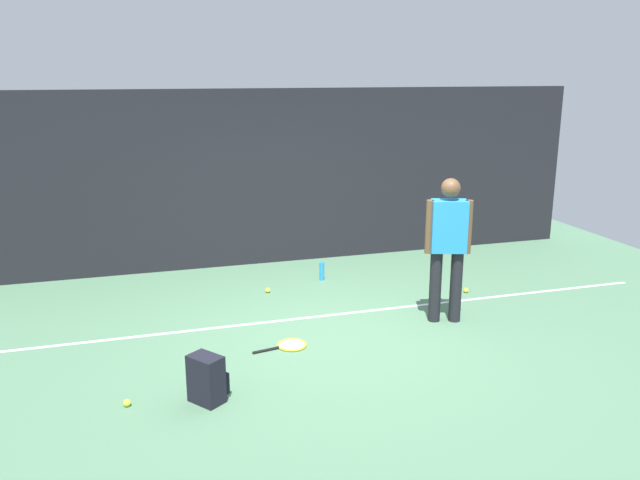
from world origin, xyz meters
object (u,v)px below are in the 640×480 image
(tennis_racket, at_px, (290,345))
(tennis_ball_near_player, at_px, (466,290))
(tennis_player, at_px, (448,242))
(backpack, at_px, (208,379))
(water_bottle, at_px, (322,271))
(tennis_ball_by_fence, at_px, (268,290))
(tennis_ball_mid_court, at_px, (127,403))

(tennis_racket, relative_size, tennis_ball_near_player, 9.61)
(tennis_player, bearing_deg, tennis_racket, -156.75)
(tennis_ball_near_player, bearing_deg, backpack, -152.18)
(water_bottle, bearing_deg, tennis_ball_near_player, -32.45)
(tennis_racket, distance_m, water_bottle, 2.30)
(tennis_ball_by_fence, bearing_deg, water_bottle, 19.98)
(tennis_player, relative_size, tennis_ball_mid_court, 25.76)
(tennis_racket, height_order, tennis_ball_near_player, tennis_ball_near_player)
(tennis_player, bearing_deg, water_bottle, 134.15)
(tennis_ball_mid_court, relative_size, water_bottle, 0.26)
(tennis_player, distance_m, water_bottle, 2.26)
(backpack, xyz_separation_m, tennis_ball_by_fence, (1.13, 2.69, -0.18))
(tennis_player, xyz_separation_m, tennis_ball_near_player, (0.74, 0.80, -0.93))
(tennis_ball_near_player, relative_size, water_bottle, 0.26)
(backpack, distance_m, tennis_ball_near_player, 4.14)
(tennis_ball_by_fence, distance_m, water_bottle, 0.91)
(tennis_ball_mid_court, bearing_deg, tennis_ball_by_fence, 54.76)
(tennis_ball_mid_court, bearing_deg, tennis_racket, 26.11)
(backpack, relative_size, water_bottle, 1.71)
(tennis_player, xyz_separation_m, tennis_ball_by_fence, (-1.79, 1.57, -0.93))
(tennis_racket, xyz_separation_m, tennis_ball_near_player, (2.68, 1.00, 0.02))
(tennis_ball_near_player, distance_m, tennis_ball_by_fence, 2.64)
(tennis_player, relative_size, water_bottle, 6.61)
(tennis_player, bearing_deg, backpack, -141.41)
(tennis_player, bearing_deg, tennis_ball_by_fence, 156.27)
(tennis_player, relative_size, tennis_racket, 2.68)
(tennis_player, height_order, tennis_ball_mid_court, tennis_player)
(tennis_player, distance_m, tennis_ball_mid_court, 3.87)
(tennis_ball_mid_court, bearing_deg, tennis_ball_near_player, 22.71)
(backpack, relative_size, tennis_ball_near_player, 6.67)
(tennis_racket, distance_m, tennis_ball_by_fence, 1.77)
(backpack, bearing_deg, tennis_racket, -83.34)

